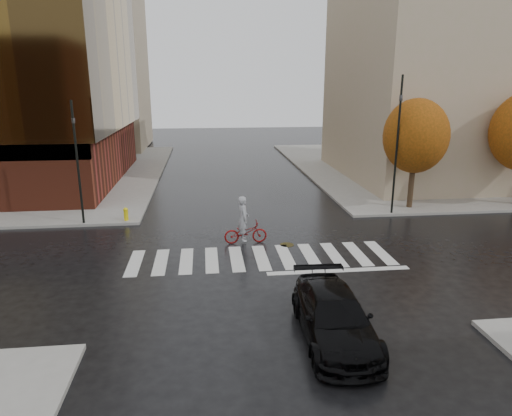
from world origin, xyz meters
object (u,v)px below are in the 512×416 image
(traffic_light_ne, at_px, (398,136))
(fire_hydrant, at_px, (126,213))
(traffic_light_nw, at_px, (77,156))
(sedan, at_px, (334,316))
(cyclist, at_px, (245,227))

(traffic_light_ne, height_order, fire_hydrant, traffic_light_ne)
(traffic_light_ne, bearing_deg, traffic_light_nw, 7.47)
(sedan, xyz_separation_m, fire_hydrant, (-8.13, 12.77, -0.17))
(traffic_light_nw, distance_m, fire_hydrant, 3.92)
(fire_hydrant, bearing_deg, traffic_light_ne, -0.75)
(traffic_light_ne, relative_size, fire_hydrant, 10.67)
(cyclist, xyz_separation_m, traffic_light_nw, (-8.45, 3.80, 2.98))
(fire_hydrant, bearing_deg, sedan, -57.52)
(sedan, relative_size, fire_hydrant, 6.86)
(traffic_light_nw, height_order, traffic_light_ne, traffic_light_ne)
(cyclist, bearing_deg, traffic_light_ne, -69.22)
(traffic_light_nw, xyz_separation_m, fire_hydrant, (2.23, 0.20, -3.22))
(sedan, xyz_separation_m, cyclist, (-1.91, 8.77, 0.07))
(traffic_light_ne, bearing_deg, fire_hydrant, 6.71)
(sedan, bearing_deg, fire_hydrant, 124.27)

